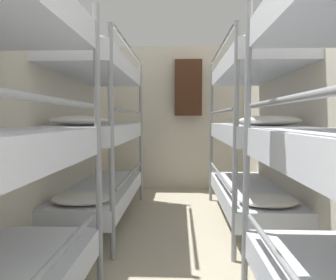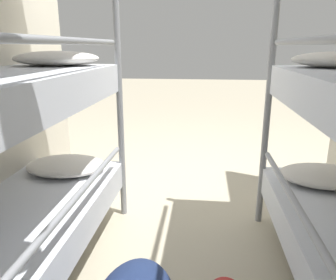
{
  "view_description": "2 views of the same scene",
  "coord_description": "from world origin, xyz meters",
  "views": [
    {
      "loc": [
        0.05,
        0.42,
        1.17
      ],
      "look_at": [
        -0.05,
        3.05,
        0.99
      ],
      "focal_mm": 32.0,
      "sensor_mm": 36.0,
      "label": 1
    },
    {
      "loc": [
        -0.08,
        2.78,
        1.23
      ],
      "look_at": [
        0.14,
        0.85,
        0.67
      ],
      "focal_mm": 35.0,
      "sensor_mm": 36.0,
      "label": 2
    }
  ],
  "objects": [
    {
      "name": "hanging_coat",
      "position": [
        0.19,
        5.33,
        1.68
      ],
      "size": [
        0.44,
        0.12,
        0.9
      ],
      "color": "#472819"
    },
    {
      "name": "wall_right",
      "position": [
        1.2,
        2.72,
        1.19
      ],
      "size": [
        0.06,
        5.57,
        2.38
      ],
      "color": "beige",
      "rests_on": "ground_plane"
    },
    {
      "name": "bunk_stack_left_far",
      "position": [
        -0.83,
        3.71,
        1.04
      ],
      "size": [
        0.69,
        1.9,
        1.98
      ],
      "color": "gray",
      "rests_on": "ground_plane"
    },
    {
      "name": "bunk_stack_right_far",
      "position": [
        0.83,
        3.71,
        1.04
      ],
      "size": [
        0.69,
        1.9,
        1.98
      ],
      "color": "gray",
      "rests_on": "ground_plane"
    },
    {
      "name": "wall_left",
      "position": [
        -1.2,
        2.72,
        1.19
      ],
      "size": [
        0.06,
        5.57,
        2.38
      ],
      "color": "beige",
      "rests_on": "ground_plane"
    },
    {
      "name": "wall_back",
      "position": [
        0.0,
        5.48,
        1.19
      ],
      "size": [
        2.46,
        0.06,
        2.38
      ],
      "color": "beige",
      "rests_on": "ground_plane"
    }
  ]
}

